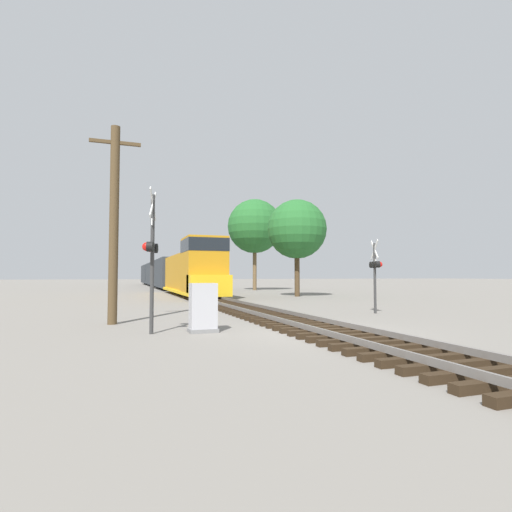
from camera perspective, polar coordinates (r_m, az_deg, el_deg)
name	(u,v)px	position (r m, az deg, el deg)	size (l,w,h in m)	color
ground_plane	(323,333)	(12.58, 9.62, -10.77)	(400.00, 400.00, 0.00)	slate
rail_track_bed	(323,328)	(12.56, 9.61, -10.16)	(2.60, 160.00, 0.31)	black
freight_train	(163,274)	(58.95, -13.17, -2.49)	(2.96, 65.43, 4.59)	#B77A14
crossing_signal_near	(151,252)	(12.49, -14.70, 0.60)	(0.54, 1.01, 4.38)	#333333
crossing_signal_far	(375,268)	(19.43, 16.69, -1.62)	(0.54, 1.01, 3.43)	#333333
relay_cabinet	(203,308)	(12.59, -7.58, -7.37)	(0.88, 0.67, 1.51)	slate
utility_pole	(114,222)	(15.45, -19.63, 4.66)	(1.80, 0.33, 7.24)	#4C3A23
tree_far_right	(297,229)	(34.15, 5.86, 3.81)	(5.03, 5.03, 8.23)	#473521
tree_mid_background	(255,226)	(48.94, -0.19, 4.25)	(6.60, 6.60, 11.11)	brown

